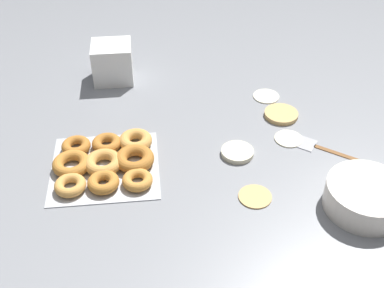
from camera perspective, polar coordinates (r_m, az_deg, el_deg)
The scene contains 10 objects.
ground_plane at distance 1.45m, azimuth 4.86°, elevation -0.13°, with size 3.00×3.00×0.00m, color gray.
pancake_0 at distance 1.29m, azimuth 7.49°, elevation -6.12°, with size 0.09×0.09×0.01m, color tan.
pancake_1 at distance 1.49m, azimuth 11.38°, elevation 0.68°, with size 0.09×0.09×0.01m, color beige.
pancake_2 at distance 1.67m, azimuth 8.79°, elevation 5.67°, with size 0.09×0.09×0.01m, color silver.
pancake_3 at distance 1.59m, azimuth 10.52°, elevation 3.48°, with size 0.11×0.11×0.01m, color tan.
pancake_4 at distance 1.41m, azimuth 5.40°, elevation -0.98°, with size 0.10×0.10×0.02m, color beige.
donut_tray at distance 1.38m, azimuth -10.12°, elevation -2.07°, with size 0.29×0.30×0.04m.
batter_bowl at distance 1.31m, azimuth 19.88°, elevation -5.90°, with size 0.21×0.21×0.07m.
container_stack at distance 1.74m, azimuth -9.39°, elevation 9.55°, with size 0.13×0.14×0.14m.
spatula at distance 1.49m, azimuth 13.27°, elevation 0.20°, with size 0.18×0.23×0.01m.
Camera 1 is at (1.10, -0.24, 0.92)m, focal length 45.00 mm.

